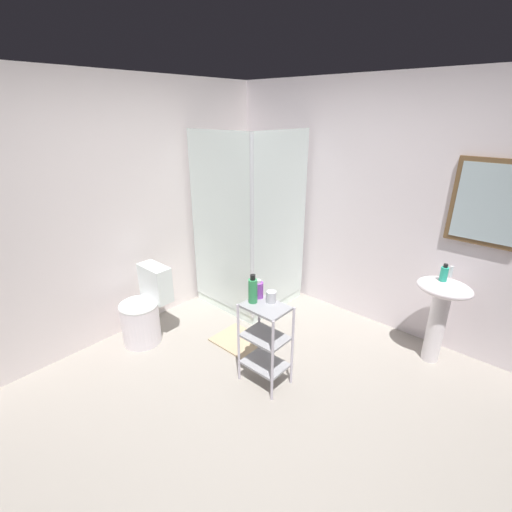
# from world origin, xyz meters

# --- Properties ---
(ground_plane) EXTENTS (4.20, 4.20, 0.02)m
(ground_plane) POSITION_xyz_m (0.00, 0.00, -0.01)
(ground_plane) COLOR gray
(wall_back) EXTENTS (4.20, 0.14, 2.50)m
(wall_back) POSITION_xyz_m (0.01, 1.85, 1.25)
(wall_back) COLOR white
(wall_back) RESTS_ON ground_plane
(wall_left) EXTENTS (0.10, 4.20, 2.50)m
(wall_left) POSITION_xyz_m (-1.85, 0.00, 1.25)
(wall_left) COLOR white
(wall_left) RESTS_ON ground_plane
(shower_stall) EXTENTS (0.92, 0.92, 2.00)m
(shower_stall) POSITION_xyz_m (-1.20, 1.19, 0.46)
(shower_stall) COLOR white
(shower_stall) RESTS_ON ground_plane
(pedestal_sink) EXTENTS (0.46, 0.37, 0.81)m
(pedestal_sink) POSITION_xyz_m (0.78, 1.52, 0.58)
(pedestal_sink) COLOR white
(pedestal_sink) RESTS_ON ground_plane
(sink_faucet) EXTENTS (0.03, 0.03, 0.10)m
(sink_faucet) POSITION_xyz_m (0.78, 1.64, 0.86)
(sink_faucet) COLOR silver
(sink_faucet) RESTS_ON pedestal_sink
(toilet) EXTENTS (0.37, 0.49, 0.76)m
(toilet) POSITION_xyz_m (-1.48, -0.06, 0.31)
(toilet) COLOR white
(toilet) RESTS_ON ground_plane
(storage_cart) EXTENTS (0.38, 0.28, 0.74)m
(storage_cart) POSITION_xyz_m (-0.18, 0.26, 0.44)
(storage_cart) COLOR silver
(storage_cart) RESTS_ON ground_plane
(hand_soap_bottle) EXTENTS (0.06, 0.06, 0.16)m
(hand_soap_bottle) POSITION_xyz_m (0.76, 1.51, 0.88)
(hand_soap_bottle) COLOR #2DBC99
(hand_soap_bottle) RESTS_ON pedestal_sink
(body_wash_bottle_green) EXTENTS (0.07, 0.07, 0.24)m
(body_wash_bottle_green) POSITION_xyz_m (-0.30, 0.24, 0.85)
(body_wash_bottle_green) COLOR #359958
(body_wash_bottle_green) RESTS_ON storage_cart
(conditioner_bottle_purple) EXTENTS (0.08, 0.08, 0.16)m
(conditioner_bottle_purple) POSITION_xyz_m (-0.32, 0.33, 0.81)
(conditioner_bottle_purple) COLOR purple
(conditioner_bottle_purple) RESTS_ON storage_cart
(rinse_cup) EXTENTS (0.08, 0.08, 0.10)m
(rinse_cup) POSITION_xyz_m (-0.19, 0.34, 0.79)
(rinse_cup) COLOR silver
(rinse_cup) RESTS_ON storage_cart
(bath_mat) EXTENTS (0.60, 0.40, 0.02)m
(bath_mat) POSITION_xyz_m (-0.69, 0.52, 0.01)
(bath_mat) COLOR tan
(bath_mat) RESTS_ON ground_plane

